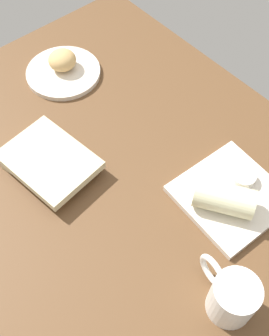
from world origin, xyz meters
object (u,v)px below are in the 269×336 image
scone_pastry (62,60)px  square_plate (230,196)px  round_plate (63,72)px  sauce_cup (244,177)px  book_stack (49,161)px  breakfast_wrap (224,198)px  coffee_mug (232,296)px

scone_pastry → square_plate: (57.74, 4.82, -3.25)cm
scone_pastry → round_plate: bearing=-41.5°
sauce_cup → book_stack: (-32.44, -30.70, -0.49)cm
round_plate → breakfast_wrap: bearing=1.8°
square_plate → coffee_mug: size_ratio=1.51×
round_plate → book_stack: (23.56, -20.31, 1.59)cm
round_plate → book_stack: size_ratio=0.88×
round_plate → coffee_mug: size_ratio=1.44×
breakfast_wrap → book_stack: breakfast_wrap is taller
scone_pastry → sauce_cup: size_ratio=1.40×
square_plate → book_stack: 42.20cm
square_plate → coffee_mug: (15.82, -18.35, 4.41)cm
square_plate → sauce_cup: 5.21cm
sauce_cup → round_plate: bearing=-169.5°
round_plate → scone_pastry: (-0.93, 0.82, 3.35)cm
round_plate → coffee_mug: bearing=-9.9°
round_plate → breakfast_wrap: size_ratio=1.60×
square_plate → sauce_cup: bearing=99.6°
sauce_cup → coffee_mug: (16.63, -23.10, 2.43)cm
breakfast_wrap → coffee_mug: 21.03cm
round_plate → square_plate: bearing=5.7°
sauce_cup → breakfast_wrap: 8.91cm
round_plate → coffee_mug: (72.63, -12.70, 4.51)cm
square_plate → round_plate: bearing=-174.3°
sauce_cup → book_stack: bearing=-136.6°
square_plate → scone_pastry: bearing=-175.2°
breakfast_wrap → coffee_mug: coffee_mug is taller
sauce_cup → breakfast_wrap: bearing=-80.4°
coffee_mug → breakfast_wrap: bearing=136.2°
sauce_cup → coffee_mug: coffee_mug is taller
breakfast_wrap → book_stack: (-33.89, -22.16, -2.56)cm
square_plate → book_stack: size_ratio=0.92×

